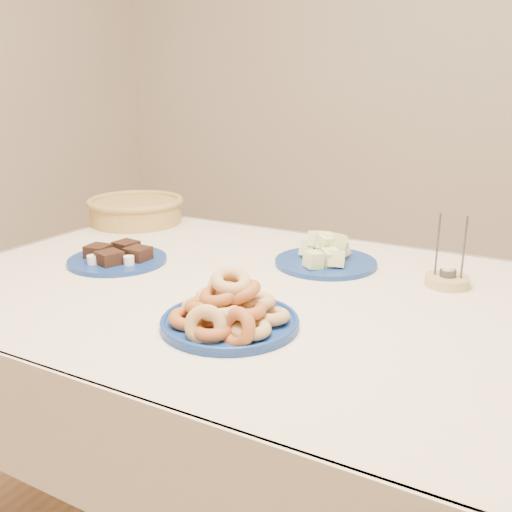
# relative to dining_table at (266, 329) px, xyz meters

# --- Properties ---
(dining_table) EXTENTS (1.71, 1.11, 0.75)m
(dining_table) POSITION_rel_dining_table_xyz_m (0.00, 0.00, 0.00)
(dining_table) COLOR brown
(dining_table) RESTS_ON ground
(donut_platter) EXTENTS (0.35, 0.35, 0.13)m
(donut_platter) POSITION_rel_dining_table_xyz_m (0.04, -0.24, 0.14)
(donut_platter) COLOR navy
(donut_platter) RESTS_ON dining_table
(melon_plate) EXTENTS (0.29, 0.29, 0.10)m
(melon_plate) POSITION_rel_dining_table_xyz_m (0.05, 0.26, 0.13)
(melon_plate) COLOR navy
(melon_plate) RESTS_ON dining_table
(brownie_plate) EXTENTS (0.34, 0.34, 0.05)m
(brownie_plate) POSITION_rel_dining_table_xyz_m (-0.47, -0.01, 0.12)
(brownie_plate) COLOR navy
(brownie_plate) RESTS_ON dining_table
(wicker_basket) EXTENTS (0.46, 0.46, 0.09)m
(wicker_basket) POSITION_rel_dining_table_xyz_m (-0.74, 0.38, 0.16)
(wicker_basket) COLOR olive
(wicker_basket) RESTS_ON dining_table
(candle_holder) EXTENTS (0.11, 0.11, 0.18)m
(candle_holder) POSITION_rel_dining_table_xyz_m (0.39, 0.25, 0.12)
(candle_holder) COLOR tan
(candle_holder) RESTS_ON dining_table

